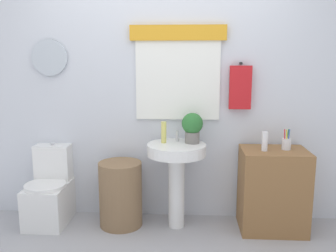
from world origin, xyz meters
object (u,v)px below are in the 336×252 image
(wooden_cabinet, at_px, (273,190))
(lotion_bottle, at_px, (265,141))
(pedestal_sink, at_px, (177,164))
(soap_bottle, at_px, (164,132))
(potted_plant, at_px, (192,126))
(toothbrush_cup, at_px, (286,144))
(toilet, at_px, (50,193))
(laundry_hamper, at_px, (121,194))

(wooden_cabinet, bearing_deg, lotion_bottle, -158.61)
(pedestal_sink, distance_m, soap_bottle, 0.32)
(potted_plant, xyz_separation_m, lotion_bottle, (0.64, -0.10, -0.11))
(wooden_cabinet, bearing_deg, toothbrush_cup, 11.08)
(toothbrush_cup, bearing_deg, soap_bottle, 178.44)
(pedestal_sink, distance_m, potted_plant, 0.38)
(toothbrush_cup, bearing_deg, lotion_bottle, -163.63)
(soap_bottle, xyz_separation_m, toothbrush_cup, (1.10, -0.03, -0.08))
(toilet, distance_m, potted_plant, 1.51)
(laundry_hamper, distance_m, pedestal_sink, 0.60)
(toilet, xyz_separation_m, toothbrush_cup, (2.20, -0.02, 0.52))
(toilet, relative_size, potted_plant, 2.69)
(toilet, relative_size, lotion_bottle, 4.36)
(pedestal_sink, relative_size, potted_plant, 2.85)
(potted_plant, relative_size, toothbrush_cup, 1.50)
(pedestal_sink, relative_size, lotion_bottle, 4.62)
(laundry_hamper, xyz_separation_m, wooden_cabinet, (1.40, 0.00, 0.07))
(toilet, height_order, pedestal_sink, pedestal_sink)
(toilet, bearing_deg, lotion_bottle, -2.17)
(soap_bottle, height_order, lotion_bottle, soap_bottle)
(laundry_hamper, distance_m, toothbrush_cup, 1.59)
(toothbrush_cup, bearing_deg, toilet, 179.59)
(potted_plant, bearing_deg, pedestal_sink, -156.80)
(lotion_bottle, bearing_deg, potted_plant, 171.07)
(pedestal_sink, bearing_deg, potted_plant, 23.20)
(pedestal_sink, distance_m, toothbrush_cup, 1.00)
(soap_bottle, bearing_deg, toothbrush_cup, -1.56)
(laundry_hamper, relative_size, potted_plant, 2.19)
(toilet, distance_m, lotion_bottle, 2.07)
(toilet, relative_size, wooden_cabinet, 0.99)
(soap_bottle, bearing_deg, lotion_bottle, -5.73)
(laundry_hamper, bearing_deg, soap_bottle, 7.06)
(toilet, height_order, lotion_bottle, lotion_bottle)
(wooden_cabinet, xyz_separation_m, soap_bottle, (-1.00, 0.05, 0.51))
(wooden_cabinet, relative_size, toothbrush_cup, 4.06)
(toilet, distance_m, pedestal_sink, 1.26)
(toilet, xyz_separation_m, laundry_hamper, (0.69, -0.04, 0.02))
(wooden_cabinet, bearing_deg, pedestal_sink, 180.00)
(toilet, xyz_separation_m, potted_plant, (1.36, 0.02, 0.67))
(pedestal_sink, distance_m, lotion_bottle, 0.81)
(wooden_cabinet, height_order, toothbrush_cup, toothbrush_cup)
(soap_bottle, bearing_deg, pedestal_sink, -22.62)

